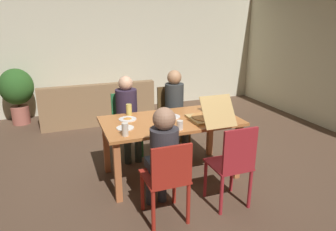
{
  "coord_description": "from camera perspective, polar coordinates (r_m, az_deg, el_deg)",
  "views": [
    {
      "loc": [
        -1.32,
        -3.43,
        2.04
      ],
      "look_at": [
        0.0,
        0.1,
        0.8
      ],
      "focal_mm": 32.71,
      "sensor_mm": 36.0,
      "label": 1
    }
  ],
  "objects": [
    {
      "name": "chair_3",
      "position": [
        3.38,
        12.03,
        -8.72
      ],
      "size": [
        0.41,
        0.42,
        0.96
      ],
      "color": "#AA242C",
      "rests_on": "ground"
    },
    {
      "name": "person_0",
      "position": [
        4.69,
        1.41,
        2.07
      ],
      "size": [
        0.29,
        0.48,
        1.26
      ],
      "color": "#323937",
      "rests_on": "ground"
    },
    {
      "name": "chair_2",
      "position": [
        3.09,
        -0.11,
        -11.61
      ],
      "size": [
        0.43,
        0.45,
        0.9
      ],
      "color": "#AB271B",
      "rests_on": "ground"
    },
    {
      "name": "couch",
      "position": [
        6.33,
        -13.07,
        1.63
      ],
      "size": [
        2.16,
        0.9,
        0.81
      ],
      "color": "#96714D",
      "rests_on": "ground"
    },
    {
      "name": "pizza_box_0",
      "position": [
        3.86,
        7.37,
        -0.27
      ],
      "size": [
        0.4,
        0.63,
        0.37
      ],
      "color": "tan",
      "rests_on": "dining_table"
    },
    {
      "name": "drinking_glass_2",
      "position": [
        3.38,
        -8.01,
        -2.6
      ],
      "size": [
        0.07,
        0.07,
        0.15
      ],
      "primitive_type": "cylinder",
      "color": "silver",
      "rests_on": "dining_table"
    },
    {
      "name": "ground_plane",
      "position": [
        4.2,
        0.49,
        -10.85
      ],
      "size": [
        20.0,
        20.0,
        0.0
      ],
      "primitive_type": "plane",
      "color": "brown"
    },
    {
      "name": "person_2",
      "position": [
        3.12,
        -1.06,
        -6.91
      ],
      "size": [
        0.29,
        0.47,
        1.21
      ],
      "color": "#333A43",
      "rests_on": "ground"
    },
    {
      "name": "plate_0",
      "position": [
        3.62,
        -7.99,
        -2.3
      ],
      "size": [
        0.2,
        0.2,
        0.01
      ],
      "color": "white",
      "rests_on": "dining_table"
    },
    {
      "name": "chair_0",
      "position": [
        4.87,
        0.75,
        0.39
      ],
      "size": [
        0.45,
        0.39,
        0.97
      ],
      "color": "brown",
      "rests_on": "ground"
    },
    {
      "name": "plate_1",
      "position": [
        3.98,
        0.57,
        -0.23
      ],
      "size": [
        0.24,
        0.24,
        0.01
      ],
      "color": "white",
      "rests_on": "dining_table"
    },
    {
      "name": "drinking_glass_1",
      "position": [
        4.24,
        6.8,
        1.78
      ],
      "size": [
        0.07,
        0.07,
        0.15
      ],
      "primitive_type": "cylinder",
      "color": "#DDC562",
      "rests_on": "dining_table"
    },
    {
      "name": "drinking_glass_0",
      "position": [
        4.09,
        -7.28,
        1.12
      ],
      "size": [
        0.08,
        0.08,
        0.15
      ],
      "primitive_type": "cylinder",
      "color": "#D8C15B",
      "rests_on": "dining_table"
    },
    {
      "name": "person_1",
      "position": [
        4.48,
        -7.54,
        0.88
      ],
      "size": [
        0.31,
        0.5,
        1.22
      ],
      "color": "#2D3B35",
      "rests_on": "ground"
    },
    {
      "name": "back_wall",
      "position": [
        6.96,
        -9.75,
        13.35
      ],
      "size": [
        6.89,
        0.12,
        2.97
      ],
      "primitive_type": "cube",
      "color": "beige",
      "rests_on": "ground"
    },
    {
      "name": "drinking_glass_3",
      "position": [
        3.53,
        2.23,
        -1.81
      ],
      "size": [
        0.08,
        0.08,
        0.11
      ],
      "primitive_type": "cylinder",
      "color": "silver",
      "rests_on": "dining_table"
    },
    {
      "name": "dining_table",
      "position": [
        3.92,
        0.51,
        -2.21
      ],
      "size": [
        1.73,
        0.92,
        0.78
      ],
      "color": "#C07137",
      "rests_on": "ground"
    },
    {
      "name": "side_wall_right",
      "position": [
        6.54,
        26.98,
        11.39
      ],
      "size": [
        0.12,
        5.75,
        2.97
      ],
      "primitive_type": "cube",
      "color": "beige",
      "rests_on": "ground"
    },
    {
      "name": "chair_1",
      "position": [
        4.68,
        -7.82,
        -1.08
      ],
      "size": [
        0.4,
        0.39,
        0.93
      ],
      "color": "#29733D",
      "rests_on": "ground"
    },
    {
      "name": "plate_2",
      "position": [
        3.92,
        -7.54,
        -0.63
      ],
      "size": [
        0.22,
        0.22,
        0.03
      ],
      "color": "white",
      "rests_on": "dining_table"
    },
    {
      "name": "potted_plant",
      "position": [
        6.55,
        -26.33,
        4.23
      ],
      "size": [
        0.63,
        0.63,
        1.09
      ],
      "color": "#BC6858",
      "rests_on": "ground"
    }
  ]
}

